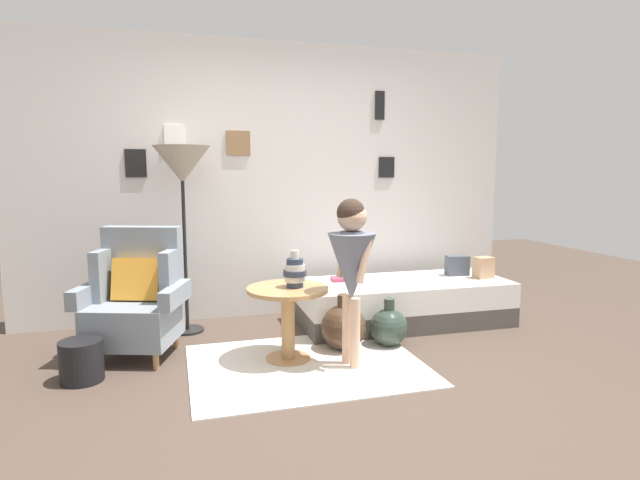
{
  "coord_description": "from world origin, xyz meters",
  "views": [
    {
      "loc": [
        -0.98,
        -2.97,
        1.4
      ],
      "look_at": [
        0.15,
        0.95,
        0.85
      ],
      "focal_mm": 28.91,
      "sensor_mm": 36.0,
      "label": 1
    }
  ],
  "objects_px": {
    "daybed": "(404,302)",
    "floor_lamp": "(182,170)",
    "demijohn_near": "(344,327)",
    "side_table": "(288,308)",
    "book_on_daybed": "(344,279)",
    "vase_striped": "(295,272)",
    "armchair": "(137,298)",
    "magazine_basket": "(82,361)",
    "demijohn_far": "(389,327)",
    "person_child": "(352,260)"
  },
  "relations": [
    {
      "from": "floor_lamp",
      "to": "book_on_daybed",
      "type": "bearing_deg",
      "value": -5.86
    },
    {
      "from": "armchair",
      "to": "vase_striped",
      "type": "bearing_deg",
      "value": -21.78
    },
    {
      "from": "demijohn_far",
      "to": "armchair",
      "type": "bearing_deg",
      "value": 169.36
    },
    {
      "from": "armchair",
      "to": "demijohn_near",
      "type": "bearing_deg",
      "value": -12.5
    },
    {
      "from": "vase_striped",
      "to": "floor_lamp",
      "type": "height_order",
      "value": "floor_lamp"
    },
    {
      "from": "vase_striped",
      "to": "floor_lamp",
      "type": "relative_size",
      "value": 0.17
    },
    {
      "from": "demijohn_far",
      "to": "side_table",
      "type": "bearing_deg",
      "value": -174.39
    },
    {
      "from": "person_child",
      "to": "vase_striped",
      "type": "bearing_deg",
      "value": 144.88
    },
    {
      "from": "vase_striped",
      "to": "demijohn_far",
      "type": "xyz_separation_m",
      "value": [
        0.79,
        0.09,
        -0.51
      ]
    },
    {
      "from": "floor_lamp",
      "to": "demijohn_far",
      "type": "bearing_deg",
      "value": -28.37
    },
    {
      "from": "armchair",
      "to": "vase_striped",
      "type": "height_order",
      "value": "armchair"
    },
    {
      "from": "magazine_basket",
      "to": "armchair",
      "type": "bearing_deg",
      "value": 53.09
    },
    {
      "from": "demijohn_near",
      "to": "magazine_basket",
      "type": "height_order",
      "value": "demijohn_near"
    },
    {
      "from": "armchair",
      "to": "side_table",
      "type": "relative_size",
      "value": 1.61
    },
    {
      "from": "vase_striped",
      "to": "magazine_basket",
      "type": "xyz_separation_m",
      "value": [
        -1.47,
        0.01,
        -0.53
      ]
    },
    {
      "from": "vase_striped",
      "to": "demijohn_far",
      "type": "distance_m",
      "value": 0.95
    },
    {
      "from": "magazine_basket",
      "to": "demijohn_far",
      "type": "bearing_deg",
      "value": 2.12
    },
    {
      "from": "daybed",
      "to": "floor_lamp",
      "type": "height_order",
      "value": "floor_lamp"
    },
    {
      "from": "demijohn_near",
      "to": "vase_striped",
      "type": "bearing_deg",
      "value": -165.28
    },
    {
      "from": "book_on_daybed",
      "to": "magazine_basket",
      "type": "height_order",
      "value": "book_on_daybed"
    },
    {
      "from": "vase_striped",
      "to": "floor_lamp",
      "type": "distance_m",
      "value": 1.41
    },
    {
      "from": "vase_striped",
      "to": "demijohn_far",
      "type": "height_order",
      "value": "vase_striped"
    },
    {
      "from": "demijohn_near",
      "to": "daybed",
      "type": "bearing_deg",
      "value": 34.36
    },
    {
      "from": "floor_lamp",
      "to": "demijohn_far",
      "type": "xyz_separation_m",
      "value": [
        1.55,
        -0.84,
        -1.25
      ]
    },
    {
      "from": "armchair",
      "to": "side_table",
      "type": "xyz_separation_m",
      "value": [
        1.08,
        -0.44,
        -0.04
      ]
    },
    {
      "from": "side_table",
      "to": "book_on_daybed",
      "type": "bearing_deg",
      "value": 48.16
    },
    {
      "from": "armchair",
      "to": "book_on_daybed",
      "type": "relative_size",
      "value": 4.41
    },
    {
      "from": "demijohn_near",
      "to": "demijohn_far",
      "type": "height_order",
      "value": "demijohn_near"
    },
    {
      "from": "side_table",
      "to": "demijohn_near",
      "type": "distance_m",
      "value": 0.53
    },
    {
      "from": "book_on_daybed",
      "to": "demijohn_far",
      "type": "relative_size",
      "value": 0.57
    },
    {
      "from": "floor_lamp",
      "to": "side_table",
      "type": "bearing_deg",
      "value": -52.68
    },
    {
      "from": "vase_striped",
      "to": "magazine_basket",
      "type": "bearing_deg",
      "value": 179.74
    },
    {
      "from": "side_table",
      "to": "magazine_basket",
      "type": "distance_m",
      "value": 1.44
    },
    {
      "from": "side_table",
      "to": "person_child",
      "type": "relative_size",
      "value": 0.5
    },
    {
      "from": "armchair",
      "to": "floor_lamp",
      "type": "distance_m",
      "value": 1.14
    },
    {
      "from": "armchair",
      "to": "book_on_daybed",
      "type": "height_order",
      "value": "armchair"
    },
    {
      "from": "book_on_daybed",
      "to": "magazine_basket",
      "type": "distance_m",
      "value": 2.26
    },
    {
      "from": "floor_lamp",
      "to": "book_on_daybed",
      "type": "distance_m",
      "value": 1.72
    },
    {
      "from": "floor_lamp",
      "to": "vase_striped",
      "type": "bearing_deg",
      "value": -50.86
    },
    {
      "from": "daybed",
      "to": "floor_lamp",
      "type": "xyz_separation_m",
      "value": [
        -1.93,
        0.3,
        1.21
      ]
    },
    {
      "from": "person_child",
      "to": "book_on_daybed",
      "type": "distance_m",
      "value": 1.13
    },
    {
      "from": "person_child",
      "to": "demijohn_far",
      "type": "bearing_deg",
      "value": 37.35
    },
    {
      "from": "demijohn_near",
      "to": "magazine_basket",
      "type": "distance_m",
      "value": 1.88
    },
    {
      "from": "floor_lamp",
      "to": "magazine_basket",
      "type": "relative_size",
      "value": 5.75
    },
    {
      "from": "vase_striped",
      "to": "magazine_basket",
      "type": "height_order",
      "value": "vase_striped"
    },
    {
      "from": "daybed",
      "to": "demijohn_near",
      "type": "height_order",
      "value": "demijohn_near"
    },
    {
      "from": "vase_striped",
      "to": "book_on_daybed",
      "type": "relative_size",
      "value": 1.24
    },
    {
      "from": "daybed",
      "to": "demijohn_near",
      "type": "bearing_deg",
      "value": -145.64
    },
    {
      "from": "daybed",
      "to": "demijohn_near",
      "type": "distance_m",
      "value": 0.92
    },
    {
      "from": "vase_striped",
      "to": "floor_lamp",
      "type": "bearing_deg",
      "value": 129.14
    }
  ]
}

